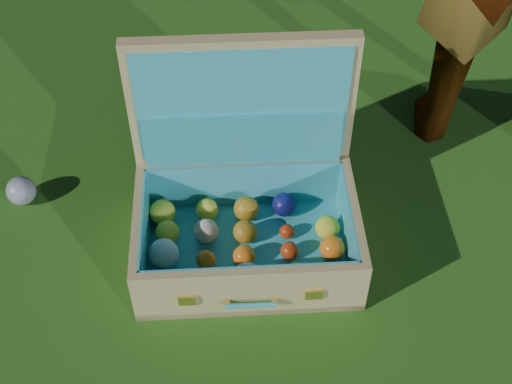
% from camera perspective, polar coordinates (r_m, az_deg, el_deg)
% --- Properties ---
extents(ground, '(60.00, 60.00, 0.00)m').
position_cam_1_polar(ground, '(1.71, -0.69, -7.48)').
color(ground, '#215114').
rests_on(ground, ground).
extents(stray_ball, '(0.08, 0.08, 0.08)m').
position_cam_1_polar(stray_ball, '(1.95, -18.27, 0.10)').
color(stray_ball, '#3D609E').
rests_on(stray_ball, ground).
extents(suitcase, '(0.63, 0.55, 0.51)m').
position_cam_1_polar(suitcase, '(1.69, -0.98, -0.45)').
color(suitcase, tan).
rests_on(suitcase, ground).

